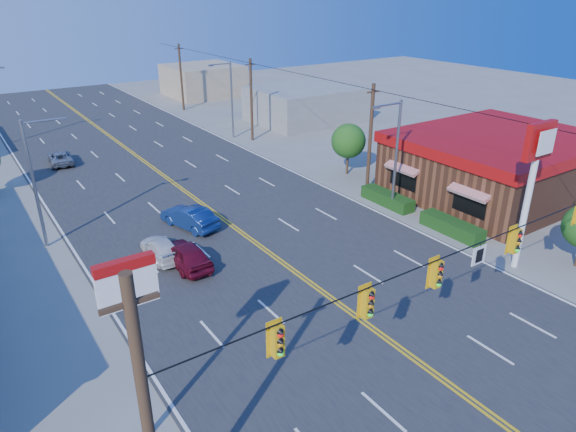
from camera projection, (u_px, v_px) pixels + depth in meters
ground at (441, 379)px, 21.19m from camera, size 160.00×160.00×0.00m
road at (219, 216)px, 36.31m from camera, size 20.00×120.00×0.06m
signal_span at (454, 278)px, 19.15m from camera, size 24.32×0.34×9.00m
kfc at (496, 164)px, 39.51m from camera, size 16.30×12.40×4.70m
kfc_pylon at (534, 167)px, 27.41m from camera, size 2.20×0.36×8.50m
pizza_hut_sign at (131, 315)px, 16.47m from camera, size 1.90×0.30×6.85m
streetlight_se at (395, 151)px, 35.49m from camera, size 2.55×0.25×8.00m
streetlight_ne at (230, 96)px, 53.64m from camera, size 2.55×0.25×8.00m
streetlight_sw at (36, 177)px, 30.46m from camera, size 2.55×0.25×8.00m
utility_pole_near at (370, 139)px, 39.36m from camera, size 0.28×0.28×8.40m
utility_pole_mid at (251, 101)px, 52.98m from camera, size 0.28×0.28×8.40m
utility_pole_far at (181, 78)px, 66.59m from camera, size 0.28×0.28×8.40m
tree_kfc_rear at (348, 141)px, 43.57m from camera, size 2.94×2.94×4.41m
bld_east_mid at (305, 104)px, 61.92m from camera, size 12.00×10.00×4.00m
bld_east_far at (203, 80)px, 76.94m from camera, size 10.00×10.00×4.40m
car_magenta at (186, 255)px, 29.50m from camera, size 1.83×4.38×1.48m
car_blue at (190, 218)px, 34.30m from camera, size 2.71×4.72×1.47m
car_white at (161, 249)px, 30.54m from camera, size 1.78×4.08×1.17m
car_silver at (61, 158)px, 46.88m from camera, size 2.33×4.37×1.17m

